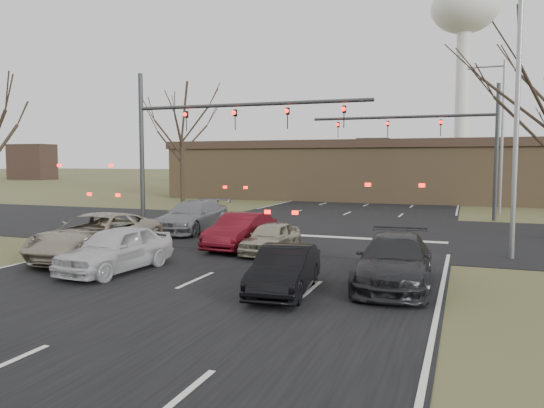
% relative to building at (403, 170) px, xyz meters
% --- Properties ---
extents(ground, '(360.00, 360.00, 0.00)m').
position_rel_building_xyz_m(ground, '(-2.00, -38.00, -2.67)').
color(ground, '#4B4F2A').
rests_on(ground, ground).
extents(road_main, '(14.00, 300.00, 0.02)m').
position_rel_building_xyz_m(road_main, '(-2.00, 22.00, -2.66)').
color(road_main, black).
rests_on(road_main, ground).
extents(road_cross, '(200.00, 14.00, 0.02)m').
position_rel_building_xyz_m(road_cross, '(-2.00, -23.00, -2.65)').
color(road_cross, black).
rests_on(road_cross, ground).
extents(building, '(42.40, 10.40, 5.30)m').
position_rel_building_xyz_m(building, '(0.00, 0.00, 0.00)').
color(building, olive).
rests_on(building, ground).
extents(water_tower, '(15.00, 15.00, 44.50)m').
position_rel_building_xyz_m(water_tower, '(4.00, 82.00, 32.80)').
color(water_tower, silver).
rests_on(water_tower, ground).
extents(mast_arm_near, '(12.12, 0.24, 8.00)m').
position_rel_building_xyz_m(mast_arm_near, '(-7.23, -25.00, 2.41)').
color(mast_arm_near, '#383A3D').
rests_on(mast_arm_near, ground).
extents(mast_arm_far, '(11.12, 0.24, 8.00)m').
position_rel_building_xyz_m(mast_arm_far, '(4.18, -15.00, 2.35)').
color(mast_arm_far, '#383A3D').
rests_on(mast_arm_far, ground).
extents(streetlight_right_near, '(2.34, 0.25, 10.00)m').
position_rel_building_xyz_m(streetlight_right_near, '(6.82, -28.00, 2.92)').
color(streetlight_right_near, gray).
rests_on(streetlight_right_near, ground).
extents(streetlight_right_far, '(2.34, 0.25, 10.00)m').
position_rel_building_xyz_m(streetlight_right_far, '(7.32, -11.00, 2.92)').
color(streetlight_right_far, gray).
rests_on(streetlight_right_far, ground).
extents(tree_left_far, '(5.70, 5.70, 9.50)m').
position_rel_building_xyz_m(tree_left_far, '(-15.00, -13.00, 4.68)').
color(tree_left_far, black).
rests_on(tree_left_far, ground).
extents(car_silver_suv, '(3.10, 5.99, 1.61)m').
position_rel_building_xyz_m(car_silver_suv, '(-7.12, -32.98, -1.86)').
color(car_silver_suv, '#9E947F').
rests_on(car_silver_suv, ground).
extents(car_white_sedan, '(2.07, 4.42, 1.46)m').
position_rel_building_xyz_m(car_white_sedan, '(-5.00, -34.70, -1.93)').
color(car_white_sedan, silver).
rests_on(car_white_sedan, ground).
extents(car_black_hatch, '(1.73, 3.93, 1.26)m').
position_rel_building_xyz_m(car_black_hatch, '(0.92, -35.45, -2.04)').
color(car_black_hatch, black).
rests_on(car_black_hatch, ground).
extents(car_charcoal_sedan, '(2.28, 5.06, 1.44)m').
position_rel_building_xyz_m(car_charcoal_sedan, '(3.56, -33.66, -1.94)').
color(car_charcoal_sedan, black).
rests_on(car_charcoal_sedan, ground).
extents(car_grey_ahead, '(2.25, 5.35, 1.54)m').
position_rel_building_xyz_m(car_grey_ahead, '(-7.28, -25.50, -1.89)').
color(car_grey_ahead, gray).
rests_on(car_grey_ahead, ground).
extents(car_red_ahead, '(1.61, 4.33, 1.41)m').
position_rel_building_xyz_m(car_red_ahead, '(-3.08, -29.20, -1.96)').
color(car_red_ahead, '#580C16').
rests_on(car_red_ahead, ground).
extents(car_silver_ahead, '(1.58, 3.63, 1.22)m').
position_rel_building_xyz_m(car_silver_ahead, '(-1.50, -29.95, -2.06)').
color(car_silver_ahead, '#A09A81').
rests_on(car_silver_ahead, ground).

